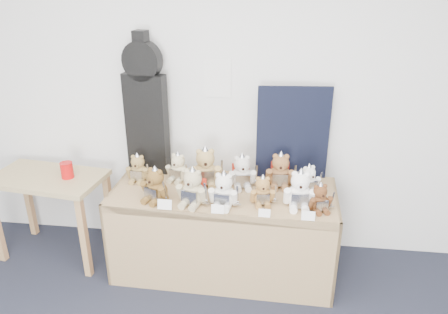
# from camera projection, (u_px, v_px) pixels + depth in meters

# --- Properties ---
(room_shell) EXTENTS (6.00, 6.00, 6.00)m
(room_shell) POSITION_uv_depth(u_px,v_px,m) (217.00, 78.00, 3.34)
(room_shell) COLOR silver
(room_shell) RESTS_ON floor
(display_table) EXTENTS (1.69, 0.74, 0.70)m
(display_table) POSITION_uv_depth(u_px,v_px,m) (222.00, 213.00, 3.26)
(display_table) COLOR #99724E
(display_table) RESTS_ON floor
(side_table) EXTENTS (0.92, 0.59, 0.72)m
(side_table) POSITION_uv_depth(u_px,v_px,m) (49.00, 190.00, 3.48)
(side_table) COLOR #9E7E55
(side_table) RESTS_ON floor
(guitar_case) EXTENTS (0.35, 0.16, 1.11)m
(guitar_case) POSITION_uv_depth(u_px,v_px,m) (146.00, 106.00, 3.38)
(guitar_case) COLOR black
(guitar_case) RESTS_ON display_table
(navy_board) EXTENTS (0.55, 0.07, 0.74)m
(navy_board) POSITION_uv_depth(u_px,v_px,m) (293.00, 133.00, 3.33)
(navy_board) COLOR black
(navy_board) RESTS_ON display_table
(red_cup) EXTENTS (0.10, 0.10, 0.13)m
(red_cup) POSITION_uv_depth(u_px,v_px,m) (67.00, 170.00, 3.38)
(red_cup) COLOR red
(red_cup) RESTS_ON side_table
(teddy_front_far_left) EXTENTS (0.23, 0.22, 0.28)m
(teddy_front_far_left) POSITION_uv_depth(u_px,v_px,m) (155.00, 186.00, 3.08)
(teddy_front_far_left) COLOR brown
(teddy_front_far_left) RESTS_ON display_table
(teddy_front_left) EXTENTS (0.25, 0.23, 0.30)m
(teddy_front_left) POSITION_uv_depth(u_px,v_px,m) (193.00, 188.00, 3.03)
(teddy_front_left) COLOR tan
(teddy_front_left) RESTS_ON display_table
(teddy_front_centre) EXTENTS (0.23, 0.20, 0.28)m
(teddy_front_centre) POSITION_uv_depth(u_px,v_px,m) (224.00, 191.00, 3.01)
(teddy_front_centre) COLOR silver
(teddy_front_centre) RESTS_ON display_table
(teddy_front_right) EXTENTS (0.20, 0.17, 0.24)m
(teddy_front_right) POSITION_uv_depth(u_px,v_px,m) (263.00, 192.00, 3.04)
(teddy_front_right) COLOR olive
(teddy_front_right) RESTS_ON display_table
(teddy_front_far_right) EXTENTS (0.25, 0.20, 0.31)m
(teddy_front_far_right) POSITION_uv_depth(u_px,v_px,m) (300.00, 191.00, 3.00)
(teddy_front_far_right) COLOR white
(teddy_front_far_right) RESTS_ON display_table
(teddy_front_end) EXTENTS (0.19, 0.17, 0.23)m
(teddy_front_end) POSITION_uv_depth(u_px,v_px,m) (320.00, 199.00, 2.96)
(teddy_front_end) COLOR brown
(teddy_front_end) RESTS_ON display_table
(teddy_back_left) EXTENTS (0.20, 0.19, 0.25)m
(teddy_back_left) POSITION_uv_depth(u_px,v_px,m) (178.00, 168.00, 3.38)
(teddy_back_left) COLOR beige
(teddy_back_left) RESTS_ON display_table
(teddy_back_centre_left) EXTENTS (0.28, 0.24, 0.33)m
(teddy_back_centre_left) POSITION_uv_depth(u_px,v_px,m) (206.00, 169.00, 3.30)
(teddy_back_centre_left) COLOR tan
(teddy_back_centre_left) RESTS_ON display_table
(teddy_back_centre_right) EXTENTS (0.24, 0.21, 0.29)m
(teddy_back_centre_right) POSITION_uv_depth(u_px,v_px,m) (242.00, 173.00, 3.28)
(teddy_back_centre_right) COLOR silver
(teddy_back_centre_right) RESTS_ON display_table
(teddy_back_right) EXTENTS (0.24, 0.20, 0.30)m
(teddy_back_right) POSITION_uv_depth(u_px,v_px,m) (280.00, 172.00, 3.28)
(teddy_back_right) COLOR brown
(teddy_back_right) RESTS_ON display_table
(teddy_back_end) EXTENTS (0.20, 0.19, 0.24)m
(teddy_back_end) POSITION_uv_depth(u_px,v_px,m) (309.00, 180.00, 3.21)
(teddy_back_end) COLOR white
(teddy_back_end) RESTS_ON display_table
(teddy_back_far_left) EXTENTS (0.20, 0.16, 0.24)m
(teddy_back_far_left) POSITION_uv_depth(u_px,v_px,m) (138.00, 169.00, 3.38)
(teddy_back_far_left) COLOR olive
(teddy_back_far_left) RESTS_ON display_table
(entry_card_a) EXTENTS (0.10, 0.02, 0.07)m
(entry_card_a) POSITION_uv_depth(u_px,v_px,m) (165.00, 205.00, 2.99)
(entry_card_a) COLOR white
(entry_card_a) RESTS_ON display_table
(entry_card_b) EXTENTS (0.09, 0.02, 0.06)m
(entry_card_b) POSITION_uv_depth(u_px,v_px,m) (218.00, 209.00, 2.94)
(entry_card_b) COLOR white
(entry_card_b) RESTS_ON display_table
(entry_card_c) EXTENTS (0.08, 0.02, 0.06)m
(entry_card_c) POSITION_uv_depth(u_px,v_px,m) (264.00, 213.00, 2.90)
(entry_card_c) COLOR white
(entry_card_c) RESTS_ON display_table
(entry_card_d) EXTENTS (0.09, 0.02, 0.06)m
(entry_card_d) POSITION_uv_depth(u_px,v_px,m) (308.00, 216.00, 2.86)
(entry_card_d) COLOR white
(entry_card_d) RESTS_ON display_table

